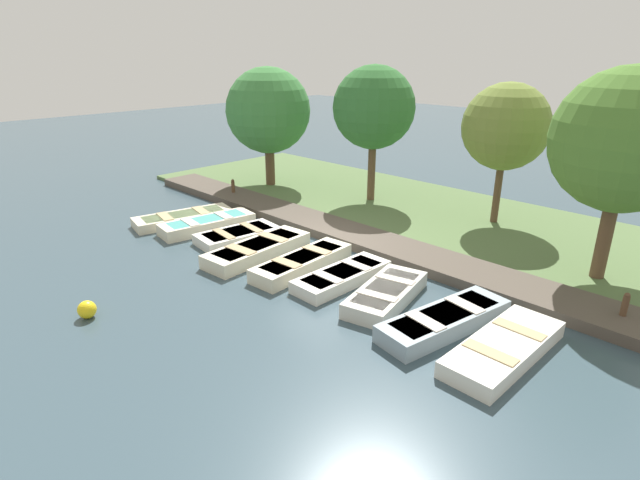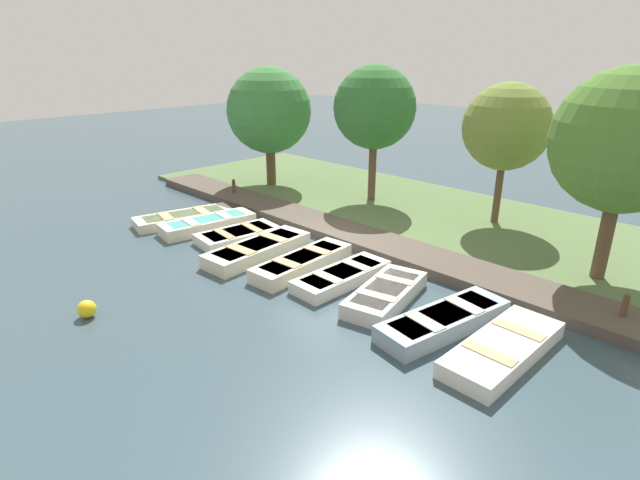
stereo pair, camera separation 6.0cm
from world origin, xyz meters
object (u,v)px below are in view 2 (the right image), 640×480
at_px(rowboat_2, 238,235).
at_px(park_tree_left, 375,108).
at_px(rowboat_0, 184,217).
at_px(rowboat_4, 302,262).
at_px(rowboat_7, 444,321).
at_px(buoy, 87,309).
at_px(rowboat_6, 386,294).
at_px(park_tree_far_left, 269,111).
at_px(rowboat_8, 503,348).
at_px(mooring_post_far, 624,310).
at_px(park_tree_center, 507,127).
at_px(rowboat_5, 342,276).
at_px(mooring_post_near, 234,189).
at_px(rowboat_3, 258,249).
at_px(park_tree_right, 626,141).
at_px(rowboat_1, 208,224).

xyz_separation_m(rowboat_2, park_tree_left, (-6.33, 0.34, 3.56)).
distance_m(rowboat_0, rowboat_4, 6.01).
relative_size(rowboat_7, buoy, 8.22).
distance_m(rowboat_6, park_tree_far_left, 11.95).
xyz_separation_m(rowboat_8, mooring_post_far, (-2.94, 1.33, 0.23)).
relative_size(rowboat_7, park_tree_center, 0.71).
height_order(rowboat_6, rowboat_7, rowboat_7).
distance_m(rowboat_0, buoy, 6.82).
height_order(rowboat_6, buoy, buoy).
bearing_deg(rowboat_5, rowboat_2, -88.23).
height_order(rowboat_7, park_tree_left, park_tree_left).
distance_m(mooring_post_near, park_tree_center, 10.66).
distance_m(rowboat_0, rowboat_3, 4.35).
bearing_deg(park_tree_right, rowboat_6, -34.21).
bearing_deg(rowboat_0, mooring_post_near, -146.45).
height_order(rowboat_3, park_tree_left, park_tree_left).
bearing_deg(rowboat_4, park_tree_center, 160.71).
xyz_separation_m(rowboat_8, park_tree_left, (-6.51, -8.78, 3.54)).
xyz_separation_m(mooring_post_near, park_tree_left, (-3.57, 4.37, 3.31)).
height_order(rowboat_1, rowboat_8, rowboat_1).
xyz_separation_m(rowboat_4, buoy, (5.34, -1.55, -0.00)).
relative_size(rowboat_8, park_tree_center, 0.67).
bearing_deg(rowboat_6, mooring_post_near, -118.30).
height_order(rowboat_2, park_tree_right, park_tree_right).
bearing_deg(buoy, rowboat_2, -163.64).
relative_size(rowboat_1, rowboat_3, 0.95).
height_order(rowboat_2, park_tree_center, park_tree_center).
xyz_separation_m(rowboat_2, buoy, (5.46, 1.60, 0.04)).
relative_size(rowboat_4, rowboat_5, 1.14).
distance_m(rowboat_0, park_tree_left, 8.16).
bearing_deg(rowboat_4, rowboat_7, 86.47).
xyz_separation_m(rowboat_4, rowboat_7, (-0.02, 4.55, -0.00)).
bearing_deg(mooring_post_far, rowboat_2, -75.23).
relative_size(rowboat_4, rowboat_8, 1.03).
relative_size(mooring_post_near, park_tree_right, 0.15).
bearing_deg(rowboat_1, rowboat_5, 99.84).
bearing_deg(rowboat_6, park_tree_far_left, -128.89).
bearing_deg(rowboat_1, park_tree_right, 122.77).
distance_m(rowboat_8, park_tree_center, 8.97).
distance_m(rowboat_8, mooring_post_far, 3.24).
bearing_deg(rowboat_1, park_tree_center, 145.46).
bearing_deg(rowboat_8, park_tree_left, -125.58).
bearing_deg(mooring_post_far, rowboat_5, -65.58).
bearing_deg(rowboat_5, rowboat_1, -87.24).
height_order(rowboat_7, buoy, rowboat_7).
bearing_deg(rowboat_5, rowboat_3, -80.60).
bearing_deg(rowboat_7, mooring_post_far, 146.27).
bearing_deg(park_tree_center, rowboat_8, 28.04).
distance_m(mooring_post_near, buoy, 9.96).
relative_size(rowboat_2, rowboat_4, 0.83).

